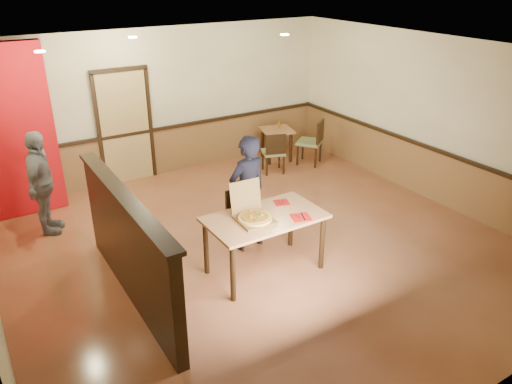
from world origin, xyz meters
TOP-DOWN VIEW (x-y plane):
  - floor at (0.00, 0.00)m, footprint 7.00×7.00m
  - ceiling at (0.00, 0.00)m, footprint 7.00×7.00m
  - wall_back at (0.00, 3.50)m, footprint 7.00×0.00m
  - wall_right at (3.50, 0.00)m, footprint 0.00×7.00m
  - wainscot_back at (0.00, 3.47)m, footprint 7.00×0.04m
  - chair_rail_back at (0.00, 3.45)m, footprint 7.00×0.06m
  - wainscot_right at (3.47, 0.00)m, footprint 0.04×7.00m
  - chair_rail_right at (3.45, 0.00)m, footprint 0.06×7.00m
  - back_door at (-0.80, 3.46)m, footprint 0.90×0.06m
  - booth_partition at (-2.00, -0.20)m, footprint 0.20×3.10m
  - red_accent_panel at (-2.90, 3.00)m, footprint 1.60×0.20m
  - spot_a at (-2.30, 1.80)m, footprint 0.14×0.14m
  - spot_b at (-0.80, 2.50)m, footprint 0.14×0.14m
  - spot_c at (1.40, 1.50)m, footprint 0.14×0.14m
  - main_table at (-0.28, -0.55)m, footprint 1.55×0.89m
  - diner_chair at (-0.14, 0.28)m, footprint 0.46×0.46m
  - side_chair_left at (1.76, 2.29)m, footprint 0.53×0.53m
  - side_chair_right at (2.72, 2.29)m, footprint 0.65×0.65m
  - side_table at (2.23, 2.89)m, footprint 0.77×0.77m
  - diner at (-0.13, 0.14)m, footprint 0.68×0.50m
  - passerby at (-2.55, 2.13)m, footprint 0.76×1.04m
  - pizza_box at (-0.46, -0.55)m, footprint 0.46×0.54m
  - pizza at (-0.46, -0.60)m, footprint 0.56×0.56m
  - napkin_near at (0.10, -0.83)m, footprint 0.31×0.31m
  - napkin_far at (0.14, -0.33)m, footprint 0.25×0.25m
  - condiment at (2.33, 2.96)m, footprint 0.05×0.05m

SIDE VIEW (x-z plane):
  - floor at x=0.00m, z-range 0.00..0.00m
  - wainscot_back at x=0.00m, z-range 0.00..0.90m
  - wainscot_right at x=3.47m, z-range 0.00..0.90m
  - side_chair_left at x=1.76m, z-range 0.04..0.88m
  - diner_chair at x=-0.14m, z-range 0.04..0.88m
  - side_table at x=2.23m, z-range 0.17..0.84m
  - side_chair_right at x=2.72m, z-range 0.04..0.99m
  - main_table at x=-0.28m, z-range 0.30..1.13m
  - booth_partition at x=-2.00m, z-range 0.01..1.46m
  - condiment at x=2.33m, z-range 0.67..0.81m
  - passerby at x=-2.55m, z-range 0.00..1.63m
  - napkin_far at x=0.14m, z-range 0.83..0.84m
  - napkin_near at x=0.10m, z-range 0.83..0.84m
  - diner at x=-0.13m, z-range 0.00..1.72m
  - pizza at x=-0.46m, z-range 0.86..0.89m
  - pizza_box at x=-0.46m, z-range 0.66..1.12m
  - chair_rail_back at x=0.00m, z-range 0.89..0.95m
  - chair_rail_right at x=3.45m, z-range 0.89..0.95m
  - back_door at x=-0.80m, z-range 0.00..2.10m
  - red_accent_panel at x=-2.90m, z-range 0.01..2.79m
  - wall_back at x=0.00m, z-range -2.10..4.90m
  - wall_right at x=3.50m, z-range -2.10..4.90m
  - spot_a at x=-2.30m, z-range 2.77..2.79m
  - spot_b at x=-0.80m, z-range 2.77..2.79m
  - spot_c at x=1.40m, z-range 2.77..2.79m
  - ceiling at x=0.00m, z-range 2.80..2.80m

